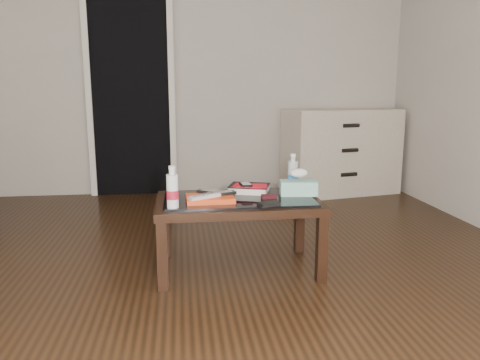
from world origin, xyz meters
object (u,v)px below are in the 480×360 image
object	(u,v)px
coffee_table	(238,208)
textbook	(249,188)
water_bottle_left	(172,187)
tissue_box	(298,188)
water_bottle_right	(293,172)
dresser	(341,152)

from	to	relation	value
coffee_table	textbook	bearing A→B (deg)	58.19
coffee_table	water_bottle_left	size ratio (longest dim) A/B	4.20
water_bottle_left	tissue_box	world-z (taller)	water_bottle_left
water_bottle_right	tissue_box	xyz separation A→B (m)	(-0.00, -0.16, -0.07)
dresser	tissue_box	size ratio (longest dim) A/B	5.54
tissue_box	water_bottle_right	bearing A→B (deg)	95.62
water_bottle_left	water_bottle_right	bearing A→B (deg)	25.91
water_bottle_left	water_bottle_right	xyz separation A→B (m)	(0.78, 0.38, 0.00)
textbook	tissue_box	world-z (taller)	tissue_box
dresser	textbook	bearing A→B (deg)	-135.67
water_bottle_left	water_bottle_right	world-z (taller)	same
tissue_box	textbook	bearing A→B (deg)	163.55
water_bottle_left	tissue_box	size ratio (longest dim) A/B	1.03
coffee_table	tissue_box	xyz separation A→B (m)	(0.38, 0.02, 0.11)
dresser	water_bottle_right	distance (m)	2.07
textbook	water_bottle_right	xyz separation A→B (m)	(0.29, 0.04, 0.10)
tissue_box	dresser	bearing A→B (deg)	69.51
water_bottle_left	water_bottle_right	size ratio (longest dim) A/B	1.00
textbook	tissue_box	bearing A→B (deg)	-4.05
coffee_table	tissue_box	distance (m)	0.40
textbook	water_bottle_left	world-z (taller)	water_bottle_left
dresser	textbook	distance (m)	2.25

